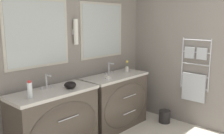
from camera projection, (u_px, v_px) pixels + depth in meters
wall_back at (56, 51)px, 3.45m from camera, size 5.23×0.15×2.60m
wall_right at (198, 48)px, 3.97m from camera, size 0.13×4.31×2.60m
vanity_left at (56, 123)px, 3.18m from camera, size 1.14×0.56×0.86m
vanity_right at (116, 101)px, 4.04m from camera, size 1.14×0.56×0.86m
faucet_left at (47, 82)px, 3.18m from camera, size 0.17×0.12×0.19m
faucet_right at (109, 69)px, 4.04m from camera, size 0.17×0.12×0.19m
toiletry_bottle at (30, 90)px, 2.79m from camera, size 0.06×0.06×0.21m
amenity_bowl at (70, 85)px, 3.20m from camera, size 0.16×0.16×0.09m
flower_vase at (127, 67)px, 4.21m from camera, size 0.05×0.05×0.20m
soap_dish at (108, 78)px, 3.70m from camera, size 0.08×0.06×0.04m
waste_bin at (165, 116)px, 4.26m from camera, size 0.20×0.20×0.21m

